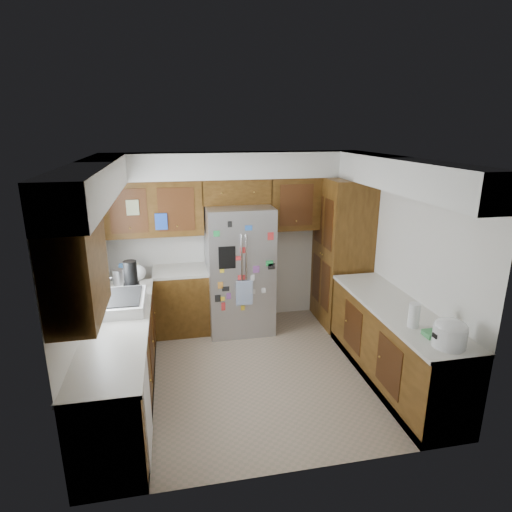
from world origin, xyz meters
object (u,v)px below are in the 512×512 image
Objects in this scene: fridge at (239,269)px; rice_cooker at (450,332)px; pantry at (342,253)px; paper_towel at (414,315)px.

fridge is 2.99m from rice_cooker.
pantry is 1.51m from fridge.
paper_towel is at bearing 103.69° from rice_cooker.
pantry reaches higher than rice_cooker.
fridge is at bearing 122.86° from paper_towel.
rice_cooker is at bearing -76.31° from paper_towel.
paper_towel is at bearing -92.79° from pantry.
fridge reaches higher than paper_towel.
pantry is 7.00× the size of rice_cooker.
rice_cooker is 1.23× the size of paper_towel.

